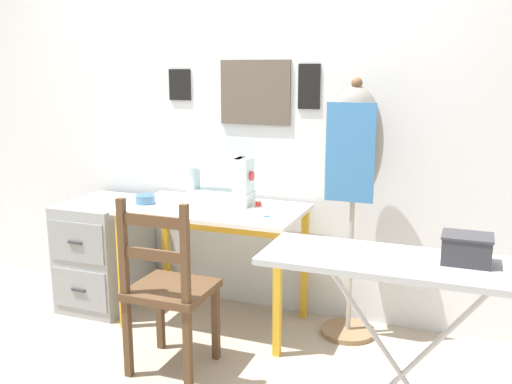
{
  "coord_description": "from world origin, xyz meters",
  "views": [
    {
      "loc": [
        1.41,
        -2.67,
        1.53
      ],
      "look_at": [
        0.28,
        0.27,
        0.85
      ],
      "focal_mm": 40.0,
      "sensor_mm": 36.0,
      "label": 1
    }
  ],
  "objects_px": {
    "wooden_chair": "(169,290)",
    "dress_form": "(354,158)",
    "thread_spool_mid_table": "(266,206)",
    "fabric_bowl": "(145,199)",
    "scissors": "(269,218)",
    "thread_spool_near_machine": "(258,204)",
    "storage_box": "(467,249)",
    "ironing_board": "(407,274)",
    "sewing_machine": "(224,182)",
    "filing_cabinet": "(105,253)"
  },
  "relations": [
    {
      "from": "thread_spool_near_machine",
      "to": "storage_box",
      "type": "height_order",
      "value": "storage_box"
    },
    {
      "from": "wooden_chair",
      "to": "sewing_machine",
      "type": "bearing_deg",
      "value": 90.32
    },
    {
      "from": "thread_spool_mid_table",
      "to": "wooden_chair",
      "type": "relative_size",
      "value": 0.05
    },
    {
      "from": "scissors",
      "to": "thread_spool_near_machine",
      "type": "height_order",
      "value": "thread_spool_near_machine"
    },
    {
      "from": "thread_spool_mid_table",
      "to": "wooden_chair",
      "type": "bearing_deg",
      "value": -112.42
    },
    {
      "from": "sewing_machine",
      "to": "fabric_bowl",
      "type": "bearing_deg",
      "value": -159.5
    },
    {
      "from": "storage_box",
      "to": "thread_spool_near_machine",
      "type": "bearing_deg",
      "value": 137.99
    },
    {
      "from": "sewing_machine",
      "to": "thread_spool_near_machine",
      "type": "height_order",
      "value": "sewing_machine"
    },
    {
      "from": "thread_spool_near_machine",
      "to": "storage_box",
      "type": "relative_size",
      "value": 0.24
    },
    {
      "from": "filing_cabinet",
      "to": "dress_form",
      "type": "distance_m",
      "value": 1.75
    },
    {
      "from": "storage_box",
      "to": "wooden_chair",
      "type": "bearing_deg",
      "value": 166.08
    },
    {
      "from": "thread_spool_near_machine",
      "to": "wooden_chair",
      "type": "relative_size",
      "value": 0.04
    },
    {
      "from": "scissors",
      "to": "storage_box",
      "type": "height_order",
      "value": "storage_box"
    },
    {
      "from": "scissors",
      "to": "storage_box",
      "type": "xyz_separation_m",
      "value": [
        1.02,
        -0.83,
        0.19
      ]
    },
    {
      "from": "ironing_board",
      "to": "storage_box",
      "type": "relative_size",
      "value": 6.15
    },
    {
      "from": "thread_spool_mid_table",
      "to": "sewing_machine",
      "type": "bearing_deg",
      "value": 173.55
    },
    {
      "from": "filing_cabinet",
      "to": "scissors",
      "type": "bearing_deg",
      "value": -6.3
    },
    {
      "from": "scissors",
      "to": "wooden_chair",
      "type": "relative_size",
      "value": 0.13
    },
    {
      "from": "scissors",
      "to": "fabric_bowl",
      "type": "bearing_deg",
      "value": 176.27
    },
    {
      "from": "thread_spool_mid_table",
      "to": "ironing_board",
      "type": "height_order",
      "value": "ironing_board"
    },
    {
      "from": "scissors",
      "to": "thread_spool_near_machine",
      "type": "xyz_separation_m",
      "value": [
        -0.15,
        0.23,
        0.01
      ]
    },
    {
      "from": "dress_form",
      "to": "ironing_board",
      "type": "xyz_separation_m",
      "value": [
        0.43,
        -1.12,
        -0.23
      ]
    },
    {
      "from": "scissors",
      "to": "filing_cabinet",
      "type": "xyz_separation_m",
      "value": [
        -1.2,
        0.13,
        -0.39
      ]
    },
    {
      "from": "fabric_bowl",
      "to": "storage_box",
      "type": "relative_size",
      "value": 0.69
    },
    {
      "from": "thread_spool_near_machine",
      "to": "filing_cabinet",
      "type": "distance_m",
      "value": 1.12
    },
    {
      "from": "dress_form",
      "to": "thread_spool_near_machine",
      "type": "bearing_deg",
      "value": -177.9
    },
    {
      "from": "filing_cabinet",
      "to": "ironing_board",
      "type": "relative_size",
      "value": 0.66
    },
    {
      "from": "sewing_machine",
      "to": "thread_spool_mid_table",
      "type": "xyz_separation_m",
      "value": [
        0.28,
        -0.03,
        -0.12
      ]
    },
    {
      "from": "scissors",
      "to": "wooden_chair",
      "type": "xyz_separation_m",
      "value": [
        -0.37,
        -0.48,
        -0.3
      ]
    },
    {
      "from": "fabric_bowl",
      "to": "thread_spool_near_machine",
      "type": "height_order",
      "value": "fabric_bowl"
    },
    {
      "from": "dress_form",
      "to": "sewing_machine",
      "type": "bearing_deg",
      "value": -177.75
    },
    {
      "from": "fabric_bowl",
      "to": "thread_spool_near_machine",
      "type": "distance_m",
      "value": 0.69
    },
    {
      "from": "ironing_board",
      "to": "wooden_chair",
      "type": "bearing_deg",
      "value": 162.09
    },
    {
      "from": "scissors",
      "to": "thread_spool_mid_table",
      "type": "relative_size",
      "value": 2.87
    },
    {
      "from": "fabric_bowl",
      "to": "scissors",
      "type": "xyz_separation_m",
      "value": [
        0.82,
        -0.05,
        -0.03
      ]
    },
    {
      "from": "scissors",
      "to": "ironing_board",
      "type": "relative_size",
      "value": 0.12
    },
    {
      "from": "thread_spool_near_machine",
      "to": "thread_spool_mid_table",
      "type": "height_order",
      "value": "thread_spool_mid_table"
    },
    {
      "from": "thread_spool_near_machine",
      "to": "sewing_machine",
      "type": "bearing_deg",
      "value": -177.39
    },
    {
      "from": "fabric_bowl",
      "to": "ironing_board",
      "type": "distance_m",
      "value": 1.89
    },
    {
      "from": "scissors",
      "to": "storage_box",
      "type": "distance_m",
      "value": 1.33
    },
    {
      "from": "fabric_bowl",
      "to": "filing_cabinet",
      "type": "distance_m",
      "value": 0.56
    },
    {
      "from": "wooden_chair",
      "to": "filing_cabinet",
      "type": "bearing_deg",
      "value": 143.47
    },
    {
      "from": "thread_spool_near_machine",
      "to": "filing_cabinet",
      "type": "xyz_separation_m",
      "value": [
        -1.04,
        -0.1,
        -0.4
      ]
    },
    {
      "from": "fabric_bowl",
      "to": "scissors",
      "type": "relative_size",
      "value": 0.97
    },
    {
      "from": "sewing_machine",
      "to": "ironing_board",
      "type": "xyz_separation_m",
      "value": [
        1.2,
        -1.09,
        -0.04
      ]
    },
    {
      "from": "wooden_chair",
      "to": "filing_cabinet",
      "type": "relative_size",
      "value": 1.34
    },
    {
      "from": "ironing_board",
      "to": "thread_spool_mid_table",
      "type": "bearing_deg",
      "value": 131.02
    },
    {
      "from": "fabric_bowl",
      "to": "ironing_board",
      "type": "xyz_separation_m",
      "value": [
        1.65,
        -0.92,
        0.06
      ]
    },
    {
      "from": "wooden_chair",
      "to": "dress_form",
      "type": "xyz_separation_m",
      "value": [
        0.77,
        0.73,
        0.61
      ]
    },
    {
      "from": "thread_spool_near_machine",
      "to": "dress_form",
      "type": "distance_m",
      "value": 0.64
    }
  ]
}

